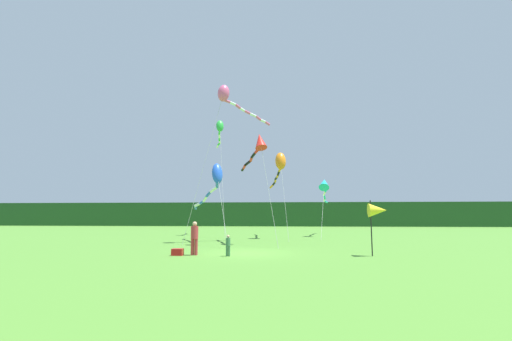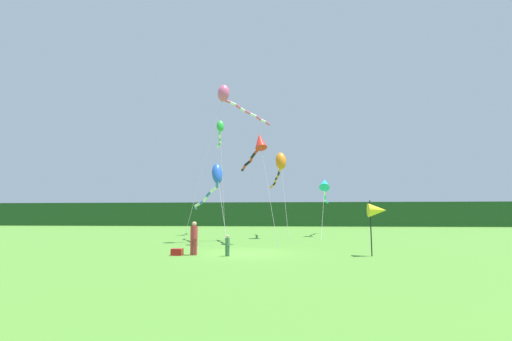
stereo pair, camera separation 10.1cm
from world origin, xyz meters
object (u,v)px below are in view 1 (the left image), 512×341
object	(u,v)px
kite_rainbow	(228,97)
kite_cyan	(324,186)
kite_green	(220,129)
kite_red	(258,145)
cooler_box	(178,252)
person_adult	(194,236)
kite_blue	(214,181)
kite_orange	(280,164)
person_child	(228,244)
banner_flag_pole	(377,211)

from	to	relation	value
kite_rainbow	kite_cyan	bearing A→B (deg)	47.58
kite_green	kite_red	bearing A→B (deg)	-64.57
cooler_box	person_adult	bearing A→B (deg)	13.83
kite_cyan	kite_red	distance (m)	11.61
kite_blue	kite_green	distance (m)	12.42
kite_orange	kite_green	xyz separation A→B (m)	(-6.30, 3.99, 4.31)
kite_orange	kite_red	bearing A→B (deg)	-103.18
kite_orange	kite_rainbow	size ratio (longest dim) A/B	0.81
person_child	kite_rainbow	size ratio (longest dim) A/B	0.09
person_adult	banner_flag_pole	distance (m)	9.48
person_child	kite_orange	xyz separation A→B (m)	(2.38, 13.66, 6.01)
kite_cyan	kite_rainbow	xyz separation A→B (m)	(-8.20, -8.97, 6.26)
kite_cyan	kite_rainbow	distance (m)	13.67
person_adult	cooler_box	distance (m)	1.15
person_child	banner_flag_pole	size ratio (longest dim) A/B	0.38
cooler_box	kite_rainbow	bearing A→B (deg)	82.35
person_child	kite_rainbow	bearing A→B (deg)	100.39
banner_flag_pole	kite_cyan	xyz separation A→B (m)	(-0.90, 16.62, 2.64)
person_adult	kite_blue	bearing A→B (deg)	93.99
person_child	banner_flag_pole	world-z (taller)	banner_flag_pole
banner_flag_pole	kite_rainbow	xyz separation A→B (m)	(-9.10, 7.64, 8.90)
kite_cyan	kite_orange	distance (m)	5.87
kite_orange	kite_green	size ratio (longest dim) A/B	0.83
kite_orange	person_child	bearing A→B (deg)	-99.89
kite_orange	kite_green	world-z (taller)	kite_green
kite_rainbow	kite_blue	size ratio (longest dim) A/B	1.37
person_adult	kite_rainbow	size ratio (longest dim) A/B	0.14
kite_cyan	kite_orange	size ratio (longest dim) A/B	1.05
kite_orange	kite_rainbow	bearing A→B (deg)	-126.16
kite_orange	kite_blue	xyz separation A→B (m)	(-4.67, -6.51, -2.12)
cooler_box	kite_cyan	distance (m)	20.10
person_adult	kite_cyan	bearing A→B (deg)	63.44
person_adult	kite_orange	distance (m)	15.09
person_adult	banner_flag_pole	bearing A→B (deg)	2.20
kite_orange	cooler_box	bearing A→B (deg)	-110.29
banner_flag_pole	kite_blue	world-z (taller)	kite_blue
kite_cyan	kite_blue	bearing A→B (deg)	-131.50
person_child	kite_green	world-z (taller)	kite_green
kite_rainbow	banner_flag_pole	bearing A→B (deg)	-40.04
kite_blue	kite_rainbow	bearing A→B (deg)	56.57
person_child	kite_orange	world-z (taller)	kite_orange
kite_red	kite_cyan	bearing A→B (deg)	59.72
kite_rainbow	kite_blue	xyz separation A→B (m)	(-0.77, -1.16, -6.69)
kite_cyan	person_child	bearing A→B (deg)	-111.10
kite_cyan	kite_blue	size ratio (longest dim) A/B	1.16
kite_orange	kite_green	bearing A→B (deg)	147.65
cooler_box	banner_flag_pole	distance (m)	10.43
cooler_box	kite_cyan	bearing A→B (deg)	61.57
person_adult	kite_cyan	size ratio (longest dim) A/B	0.17
kite_green	person_adult	bearing A→B (deg)	-83.07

